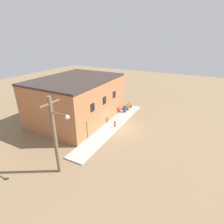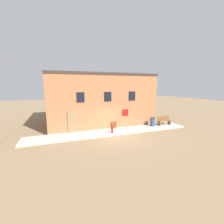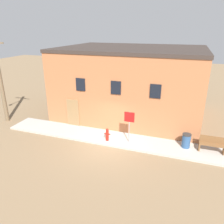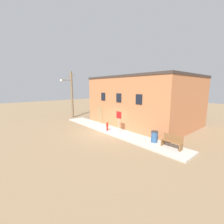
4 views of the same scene
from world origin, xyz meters
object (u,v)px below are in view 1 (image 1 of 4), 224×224
fire_hydrant (115,124)px  bench (129,106)px  utility_pole (55,135)px  stop_sign (118,112)px  trash_bin (125,109)px

fire_hydrant → bench: 6.46m
bench → utility_pole: utility_pole is taller
fire_hydrant → utility_pole: utility_pole is taller
stop_sign → bench: bearing=6.1°
stop_sign → bench: stop_sign is taller
fire_hydrant → trash_bin: (4.93, 0.81, 0.02)m
fire_hydrant → utility_pole: (-9.03, 0.62, 2.99)m
fire_hydrant → trash_bin: trash_bin is taller
bench → utility_pole: (-15.44, -0.18, 2.96)m
fire_hydrant → stop_sign: size_ratio=0.42×
bench → trash_bin: 1.48m
bench → utility_pole: 15.72m
stop_sign → trash_bin: 3.72m
utility_pole → fire_hydrant: bearing=-3.9°
fire_hydrant → trash_bin: size_ratio=0.96×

